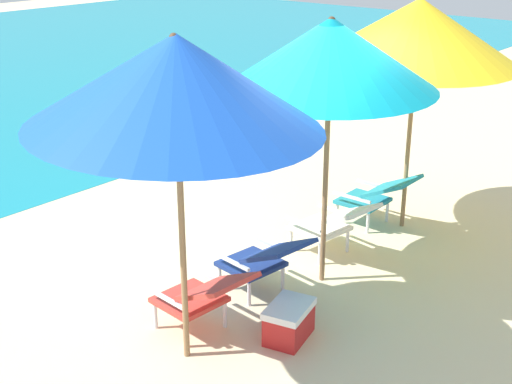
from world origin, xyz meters
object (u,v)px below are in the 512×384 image
object	(u,v)px
lounge_chair_near_right	(332,222)
beach_umbrella_left	(176,82)
beach_umbrella_center	(330,54)
lounge_chair_far_left	(202,294)
beach_umbrella_right	(418,31)
cooler_box	(289,321)
lounge_chair_near_left	(264,258)
lounge_chair_far_right	(376,194)

from	to	relation	value
lounge_chair_near_right	beach_umbrella_left	world-z (taller)	beach_umbrella_left
lounge_chair_near_right	beach_umbrella_center	xyz separation A→B (m)	(-0.48, -0.22, 1.84)
lounge_chair_far_left	beach_umbrella_right	distance (m)	3.68
beach_umbrella_left	beach_umbrella_right	world-z (taller)	beach_umbrella_left
lounge_chair_near_right	beach_umbrella_left	size ratio (longest dim) A/B	0.33
beach_umbrella_center	beach_umbrella_right	size ratio (longest dim) A/B	0.87
beach_umbrella_right	cooler_box	bearing A→B (deg)	-170.87
lounge_chair_near_left	beach_umbrella_left	size ratio (longest dim) A/B	0.33
lounge_chair_far_left	beach_umbrella_left	distance (m)	1.91
cooler_box	lounge_chair_far_left	bearing A→B (deg)	126.71
lounge_chair_far_left	beach_umbrella_left	world-z (taller)	beach_umbrella_left
beach_umbrella_left	beach_umbrella_center	size ratio (longest dim) A/B	1.10
lounge_chair_far_left	lounge_chair_near_right	distance (m)	1.96
lounge_chair_near_right	cooler_box	world-z (taller)	lounge_chair_near_right
lounge_chair_far_left	beach_umbrella_center	world-z (taller)	beach_umbrella_center
lounge_chair_near_left	lounge_chair_far_right	distance (m)	2.10
beach_umbrella_left	beach_umbrella_center	distance (m)	1.79
beach_umbrella_left	cooler_box	distance (m)	2.30
lounge_chair_near_left	lounge_chair_far_right	world-z (taller)	same
lounge_chair_near_left	beach_umbrella_center	size ratio (longest dim) A/B	0.36
beach_umbrella_right	beach_umbrella_center	bearing A→B (deg)	-178.33
lounge_chair_near_left	beach_umbrella_left	distance (m)	2.21
lounge_chair_far_left	lounge_chair_near_left	bearing A→B (deg)	2.22
lounge_chair_far_left	lounge_chair_far_right	bearing A→B (deg)	1.66
lounge_chair_near_right	cooler_box	xyz separation A→B (m)	(-1.52, -0.61, -0.24)
lounge_chair_near_left	lounge_chair_far_right	size ratio (longest dim) A/B	1.06
beach_umbrella_right	lounge_chair_far_right	bearing A→B (deg)	134.01
lounge_chair_near_right	cooler_box	distance (m)	1.66
lounge_chair_far_right	beach_umbrella_left	size ratio (longest dim) A/B	0.31
cooler_box	lounge_chair_far_right	bearing A→B (deg)	15.05
lounge_chair_near_left	lounge_chair_far_right	xyz separation A→B (m)	(2.10, 0.05, 0.00)
lounge_chair_far_left	beach_umbrella_right	xyz separation A→B (m)	(3.18, -0.15, 1.85)
lounge_chair_far_left	beach_umbrella_right	world-z (taller)	beach_umbrella_right
lounge_chair_far_left	beach_umbrella_center	distance (m)	2.37
beach_umbrella_left	beach_umbrella_right	distance (m)	3.48
lounge_chair_near_left	beach_umbrella_center	distance (m)	1.96
lounge_chair_near_right	beach_umbrella_center	bearing A→B (deg)	-155.35
lounge_chair_far_left	lounge_chair_near_left	size ratio (longest dim) A/B	0.98
beach_umbrella_right	beach_umbrella_left	bearing A→B (deg)	179.31
lounge_chair_near_left	lounge_chair_near_right	distance (m)	1.11
lounge_chair_far_right	cooler_box	world-z (taller)	lounge_chair_far_right
lounge_chair_near_left	cooler_box	bearing A→B (deg)	-123.58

